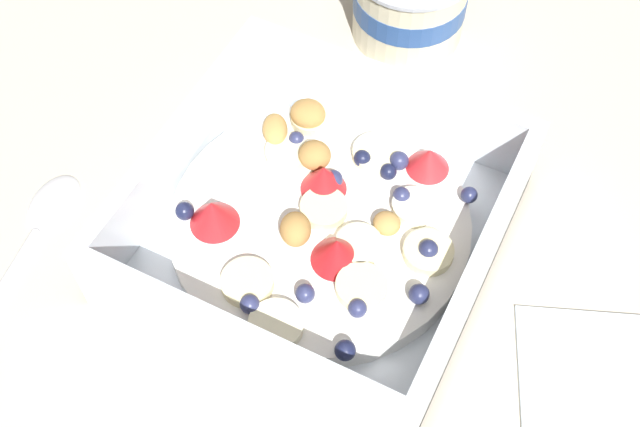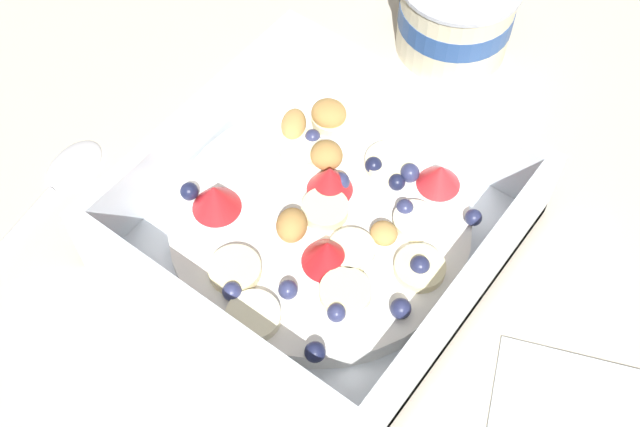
# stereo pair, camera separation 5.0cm
# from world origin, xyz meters

# --- Properties ---
(ground_plane) EXTENTS (2.40, 2.40, 0.00)m
(ground_plane) POSITION_xyz_m (0.00, 0.00, 0.00)
(ground_plane) COLOR beige
(fruit_bowl) EXTENTS (0.22, 0.22, 0.06)m
(fruit_bowl) POSITION_xyz_m (-0.01, -0.00, 0.02)
(fruit_bowl) COLOR white
(fruit_bowl) RESTS_ON ground
(spoon) EXTENTS (0.05, 0.17, 0.01)m
(spoon) POSITION_xyz_m (-0.18, -0.09, 0.00)
(spoon) COLOR silver
(spoon) RESTS_ON ground
(yogurt_cup) EXTENTS (0.09, 0.09, 0.06)m
(yogurt_cup) POSITION_xyz_m (-0.04, 0.20, 0.03)
(yogurt_cup) COLOR beige
(yogurt_cup) RESTS_ON ground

